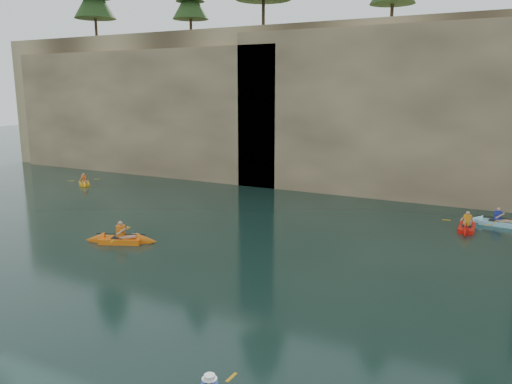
% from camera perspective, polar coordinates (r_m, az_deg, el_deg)
% --- Properties ---
extents(ground, '(160.00, 160.00, 0.00)m').
position_cam_1_polar(ground, '(15.21, -9.52, -16.41)').
color(ground, black).
rests_on(ground, ground).
extents(cliff, '(70.00, 16.00, 12.00)m').
position_cam_1_polar(cliff, '(41.43, 16.39, 9.72)').
color(cliff, tan).
rests_on(cliff, ground).
extents(cliff_slab_west, '(26.00, 2.40, 10.56)m').
position_cam_1_polar(cliff_slab_west, '(43.63, -12.91, 9.03)').
color(cliff_slab_west, tan).
rests_on(cliff_slab_west, ground).
extents(cliff_slab_center, '(24.00, 2.40, 11.40)m').
position_cam_1_polar(cliff_slab_center, '(33.79, 17.17, 8.81)').
color(cliff_slab_center, tan).
rests_on(cliff_slab_center, ground).
extents(sea_cave_west, '(4.50, 1.00, 4.00)m').
position_cam_1_polar(sea_cave_west, '(42.12, -11.20, 4.53)').
color(sea_cave_west, black).
rests_on(sea_cave_west, ground).
extents(sea_cave_center, '(3.50, 1.00, 3.20)m').
position_cam_1_polar(sea_cave_center, '(35.20, 6.93, 2.62)').
color(sea_cave_center, black).
rests_on(sea_cave_center, ground).
extents(kayaker_orange, '(3.48, 2.40, 1.32)m').
position_cam_1_polar(kayaker_orange, '(24.40, -15.16, -5.27)').
color(kayaker_orange, orange).
rests_on(kayaker_orange, ground).
extents(kayaker_red_far, '(2.42, 3.36, 1.23)m').
position_cam_1_polar(kayaker_red_far, '(27.86, 22.95, -3.72)').
color(kayaker_red_far, red).
rests_on(kayaker_red_far, ground).
extents(kayaker_yellow, '(2.53, 2.26, 1.12)m').
position_cam_1_polar(kayaker_yellow, '(39.73, -19.04, 0.96)').
color(kayaker_yellow, '#FFAF15').
rests_on(kayaker_yellow, ground).
extents(kayaker_ltblue_mid, '(3.21, 2.37, 1.20)m').
position_cam_1_polar(kayaker_ltblue_mid, '(29.48, 25.86, -3.16)').
color(kayaker_ltblue_mid, '#96E5FC').
rests_on(kayaker_ltblue_mid, ground).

